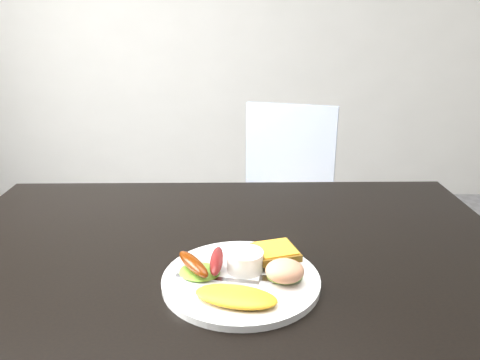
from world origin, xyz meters
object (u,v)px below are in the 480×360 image
dining_chair (293,223)px  person (180,162)px  dining_table (227,257)px  plate (241,280)px

dining_chair → person: person is taller
dining_table → plate: 0.14m
dining_chair → person: (-0.43, 0.03, 0.24)m
person → plate: size_ratio=4.91×
dining_table → dining_chair: (0.24, 0.78, -0.28)m
dining_table → dining_chair: bearing=72.7°
plate → person: bearing=102.7°
dining_chair → person: 0.49m
dining_chair → plate: (-0.22, -0.91, 0.31)m
dining_table → person: bearing=102.9°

